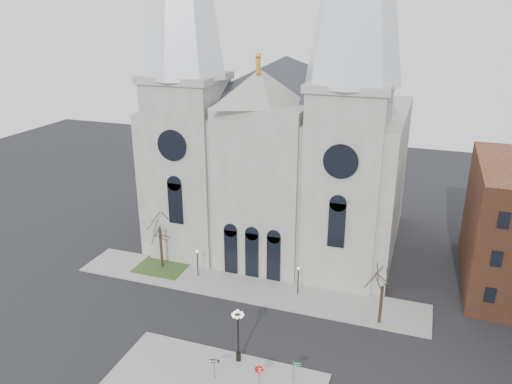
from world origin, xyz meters
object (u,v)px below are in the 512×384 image
(globe_lamp, at_px, (238,329))
(street_name_sign, at_px, (294,370))
(one_way_sign, at_px, (214,365))
(stop_sign, at_px, (259,372))

(globe_lamp, height_order, street_name_sign, globe_lamp)
(street_name_sign, bearing_deg, one_way_sign, -171.25)
(stop_sign, distance_m, street_name_sign, 3.03)
(one_way_sign, bearing_deg, street_name_sign, 0.05)
(one_way_sign, bearing_deg, stop_sign, -14.08)
(stop_sign, relative_size, street_name_sign, 1.11)
(stop_sign, xyz_separation_m, one_way_sign, (-3.94, -0.07, -0.32))
(stop_sign, distance_m, one_way_sign, 3.95)
(one_way_sign, relative_size, street_name_sign, 0.94)
(stop_sign, xyz_separation_m, globe_lamp, (-2.89, 2.77, 1.56))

